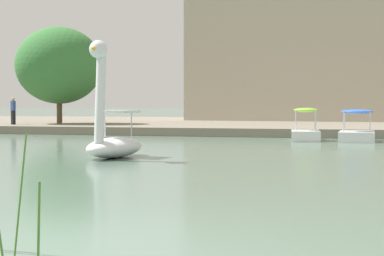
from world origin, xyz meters
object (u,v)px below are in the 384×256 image
at_px(pedal_boat_lime, 305,131).
at_px(tree_broadleaf_left, 59,65).
at_px(person_on_path, 13,110).
at_px(pedal_boat_blue, 357,132).
at_px(swan_boat, 113,136).

relative_size(pedal_boat_lime, tree_broadleaf_left, 0.37).
xyz_separation_m(tree_broadleaf_left, person_on_path, (-1.78, -2.31, -2.73)).
xyz_separation_m(pedal_boat_blue, person_on_path, (-19.36, 4.67, 0.82)).
relative_size(swan_boat, tree_broadleaf_left, 0.53).
bearing_deg(pedal_boat_blue, tree_broadleaf_left, 158.34).
xyz_separation_m(swan_boat, tree_broadleaf_left, (-10.56, 17.32, 3.32)).
bearing_deg(person_on_path, pedal_boat_blue, -13.56).
relative_size(swan_boat, pedal_boat_lime, 1.43).
relative_size(pedal_boat_blue, tree_broadleaf_left, 0.38).
relative_size(pedal_boat_lime, person_on_path, 1.50).
distance_m(pedal_boat_lime, tree_broadleaf_left, 17.26).
xyz_separation_m(swan_boat, pedal_boat_blue, (7.02, 10.33, -0.24)).
bearing_deg(tree_broadleaf_left, pedal_boat_blue, -21.66).
distance_m(swan_boat, pedal_boat_lime, 11.44).
distance_m(swan_boat, tree_broadleaf_left, 20.55).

